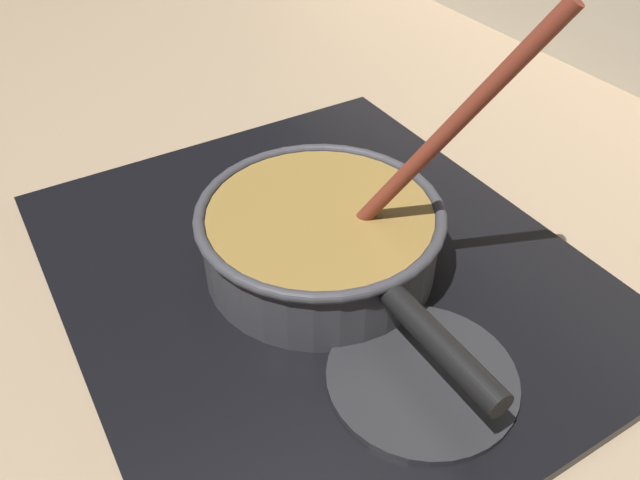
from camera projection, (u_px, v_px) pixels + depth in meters
The scene contains 5 objects.
ground at pixel (144, 337), 0.60m from camera, with size 2.40×1.60×0.04m, color #9E8466.
hob_plate at pixel (320, 270), 0.64m from camera, with size 0.56×0.48×0.01m, color black.
burner_ring at pixel (320, 263), 0.63m from camera, with size 0.20×0.20×0.01m, color #592D0C.
spare_burner at pixel (422, 377), 0.52m from camera, with size 0.16×0.16×0.01m, color #262628.
cooking_pan at pixel (322, 236), 0.61m from camera, with size 0.36×0.24×0.29m.
Camera 1 is at (0.43, -0.06, 0.44)m, focal length 35.49 mm.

